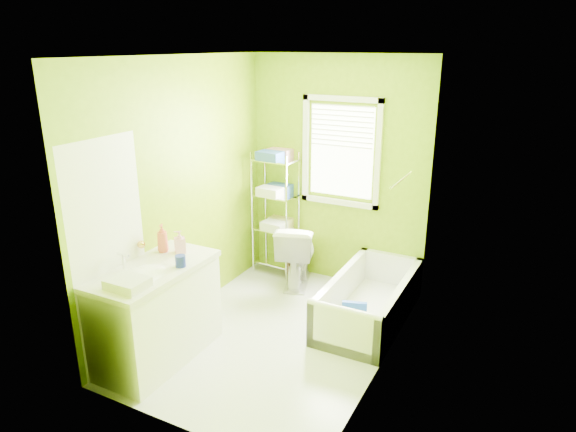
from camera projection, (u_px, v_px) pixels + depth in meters
The scene contains 9 objects.
ground at pixel (277, 334), 5.00m from camera, with size 2.90×2.90×0.00m, color silver.
room_envelope at pixel (276, 181), 4.51m from camera, with size 2.14×2.94×2.62m.
window at pixel (341, 146), 5.66m from camera, with size 0.92×0.05×1.22m.
door at pixel (111, 257), 4.29m from camera, with size 0.09×0.80×2.00m.
right_wall_decor at pixel (388, 224), 4.11m from camera, with size 0.04×1.48×1.17m.
bathtub at pixel (368, 307), 5.21m from camera, with size 0.71×1.51×0.49m.
toilet at pixel (297, 253), 5.95m from camera, with size 0.42×0.75×0.76m, color white.
vanity at pixel (156, 311), 4.50m from camera, with size 0.60×1.17×1.15m.
wire_shelf_unit at pixel (277, 200), 6.08m from camera, with size 0.53×0.42×1.53m.
Camera 1 is at (2.10, -3.83, 2.70)m, focal length 32.00 mm.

